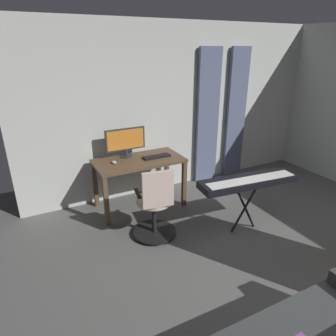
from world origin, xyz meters
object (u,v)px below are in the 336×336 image
object	(u,v)px
computer_mouse	(114,162)
piano_keyboard	(248,182)
desk	(139,166)
computer_monitor	(125,140)
computer_keyboard	(157,157)
office_chair	(155,207)

from	to	relation	value
computer_mouse	piano_keyboard	size ratio (longest dim) A/B	0.08
desk	piano_keyboard	xyz separation A→B (m)	(-0.97, 1.24, 0.05)
computer_monitor	desk	bearing A→B (deg)	118.75
computer_keyboard	computer_monitor	bearing A→B (deg)	-32.32
desk	piano_keyboard	bearing A→B (deg)	128.03
desk	office_chair	xyz separation A→B (m)	(0.14, 0.85, -0.20)
computer_mouse	piano_keyboard	distance (m)	1.83
office_chair	computer_keyboard	distance (m)	0.97
desk	computer_keyboard	world-z (taller)	computer_keyboard
piano_keyboard	desk	bearing A→B (deg)	-45.88
computer_monitor	piano_keyboard	world-z (taller)	computer_monitor
computer_keyboard	piano_keyboard	xyz separation A→B (m)	(-0.70, 1.21, -0.07)
office_chair	computer_keyboard	size ratio (longest dim) A/B	2.33
computer_mouse	desk	bearing A→B (deg)	177.51
piano_keyboard	computer_mouse	bearing A→B (deg)	-37.16
computer_keyboard	desk	bearing A→B (deg)	-7.04
computer_monitor	piano_keyboard	bearing A→B (deg)	126.80
office_chair	piano_keyboard	bearing A→B (deg)	-9.75
office_chair	computer_mouse	xyz separation A→B (m)	(0.22, -0.87, 0.33)
desk	computer_monitor	xyz separation A→B (m)	(0.12, -0.21, 0.36)
computer_keyboard	piano_keyboard	size ratio (longest dim) A/B	0.32
computer_mouse	piano_keyboard	bearing A→B (deg)	136.75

